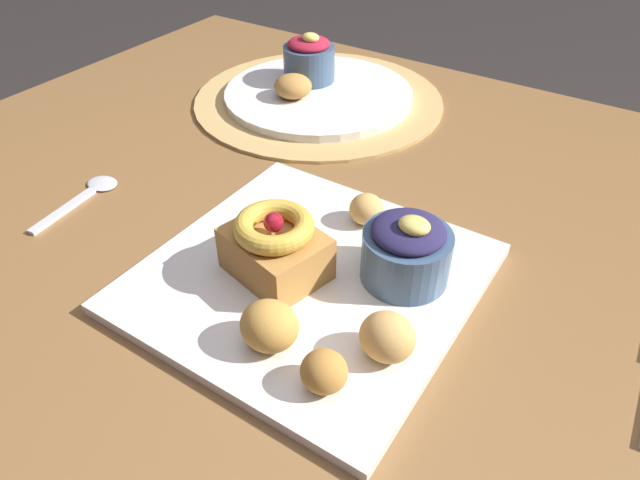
{
  "coord_description": "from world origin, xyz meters",
  "views": [
    {
      "loc": [
        0.19,
        -0.47,
        1.12
      ],
      "look_at": [
        -0.05,
        -0.11,
        0.77
      ],
      "focal_mm": 32.1,
      "sensor_mm": 36.0,
      "label": 1
    }
  ],
  "objects_px": {
    "fritter_middle": "(366,209)",
    "back_pastry": "(293,86)",
    "fritter_front": "(324,371)",
    "spoon": "(86,195)",
    "front_plate": "(309,277)",
    "fritter_extra": "(269,326)",
    "fritter_back": "(387,337)",
    "back_ramekin": "(309,59)",
    "berry_ramekin": "(407,250)",
    "cake_slice": "(275,246)",
    "back_plate": "(319,94)"
  },
  "relations": [
    {
      "from": "fritter_middle",
      "to": "back_pastry",
      "type": "distance_m",
      "value": 0.32
    },
    {
      "from": "fritter_front",
      "to": "spoon",
      "type": "bearing_deg",
      "value": 168.12
    },
    {
      "from": "front_plate",
      "to": "back_pastry",
      "type": "distance_m",
      "value": 0.39
    },
    {
      "from": "back_pastry",
      "to": "fritter_extra",
      "type": "bearing_deg",
      "value": -57.01
    },
    {
      "from": "back_pastry",
      "to": "front_plate",
      "type": "bearing_deg",
      "value": -52.48
    },
    {
      "from": "front_plate",
      "to": "fritter_back",
      "type": "bearing_deg",
      "value": -23.67
    },
    {
      "from": "front_plate",
      "to": "spoon",
      "type": "xyz_separation_m",
      "value": [
        -0.31,
        -0.02,
        -0.0
      ]
    },
    {
      "from": "front_plate",
      "to": "fritter_extra",
      "type": "relative_size",
      "value": 5.92
    },
    {
      "from": "fritter_back",
      "to": "back_ramekin",
      "type": "bearing_deg",
      "value": 130.63
    },
    {
      "from": "berry_ramekin",
      "to": "fritter_front",
      "type": "xyz_separation_m",
      "value": [
        0.01,
        -0.15,
        -0.02
      ]
    },
    {
      "from": "fritter_front",
      "to": "back_pastry",
      "type": "distance_m",
      "value": 0.53
    },
    {
      "from": "spoon",
      "to": "fritter_back",
      "type": "bearing_deg",
      "value": -100.82
    },
    {
      "from": "front_plate",
      "to": "fritter_back",
      "type": "relative_size",
      "value": 6.37
    },
    {
      "from": "spoon",
      "to": "cake_slice",
      "type": "bearing_deg",
      "value": -95.94
    },
    {
      "from": "fritter_back",
      "to": "back_ramekin",
      "type": "relative_size",
      "value": 0.59
    },
    {
      "from": "fritter_back",
      "to": "fritter_extra",
      "type": "distance_m",
      "value": 0.1
    },
    {
      "from": "front_plate",
      "to": "fritter_extra",
      "type": "distance_m",
      "value": 0.1
    },
    {
      "from": "fritter_middle",
      "to": "back_ramekin",
      "type": "relative_size",
      "value": 0.47
    },
    {
      "from": "fritter_middle",
      "to": "back_pastry",
      "type": "height_order",
      "value": "back_pastry"
    },
    {
      "from": "cake_slice",
      "to": "back_ramekin",
      "type": "height_order",
      "value": "back_ramekin"
    },
    {
      "from": "back_pastry",
      "to": "spoon",
      "type": "height_order",
      "value": "back_pastry"
    },
    {
      "from": "cake_slice",
      "to": "berry_ramekin",
      "type": "distance_m",
      "value": 0.12
    },
    {
      "from": "back_plate",
      "to": "fritter_front",
      "type": "bearing_deg",
      "value": -56.22
    },
    {
      "from": "front_plate",
      "to": "fritter_back",
      "type": "height_order",
      "value": "fritter_back"
    },
    {
      "from": "cake_slice",
      "to": "berry_ramekin",
      "type": "bearing_deg",
      "value": 30.18
    },
    {
      "from": "back_ramekin",
      "to": "fritter_extra",
      "type": "bearing_deg",
      "value": -59.42
    },
    {
      "from": "cake_slice",
      "to": "back_plate",
      "type": "xyz_separation_m",
      "value": [
        -0.19,
        0.37,
        -0.03
      ]
    },
    {
      "from": "cake_slice",
      "to": "back_plate",
      "type": "height_order",
      "value": "cake_slice"
    },
    {
      "from": "berry_ramekin",
      "to": "back_pastry",
      "type": "height_order",
      "value": "berry_ramekin"
    },
    {
      "from": "fritter_middle",
      "to": "fritter_extra",
      "type": "bearing_deg",
      "value": -84.74
    },
    {
      "from": "front_plate",
      "to": "berry_ramekin",
      "type": "height_order",
      "value": "berry_ramekin"
    },
    {
      "from": "front_plate",
      "to": "fritter_middle",
      "type": "height_order",
      "value": "fritter_middle"
    },
    {
      "from": "front_plate",
      "to": "berry_ramekin",
      "type": "relative_size",
      "value": 3.56
    },
    {
      "from": "fritter_front",
      "to": "fritter_middle",
      "type": "bearing_deg",
      "value": 111.1
    },
    {
      "from": "fritter_middle",
      "to": "back_plate",
      "type": "relative_size",
      "value": 0.13
    },
    {
      "from": "cake_slice",
      "to": "fritter_extra",
      "type": "relative_size",
      "value": 2.09
    },
    {
      "from": "back_plate",
      "to": "fritter_middle",
      "type": "bearing_deg",
      "value": -47.83
    },
    {
      "from": "front_plate",
      "to": "spoon",
      "type": "distance_m",
      "value": 0.31
    },
    {
      "from": "berry_ramekin",
      "to": "fritter_middle",
      "type": "bearing_deg",
      "value": 142.7
    },
    {
      "from": "cake_slice",
      "to": "back_pastry",
      "type": "bearing_deg",
      "value": 122.91
    },
    {
      "from": "berry_ramekin",
      "to": "cake_slice",
      "type": "bearing_deg",
      "value": -149.82
    },
    {
      "from": "spoon",
      "to": "back_ramekin",
      "type": "bearing_deg",
      "value": -14.65
    },
    {
      "from": "cake_slice",
      "to": "fritter_middle",
      "type": "height_order",
      "value": "cake_slice"
    },
    {
      "from": "front_plate",
      "to": "back_plate",
      "type": "xyz_separation_m",
      "value": [
        -0.22,
        0.35,
        0.01
      ]
    },
    {
      "from": "front_plate",
      "to": "berry_ramekin",
      "type": "xyz_separation_m",
      "value": [
        0.08,
        0.05,
        0.04
      ]
    },
    {
      "from": "cake_slice",
      "to": "back_ramekin",
      "type": "relative_size",
      "value": 1.33
    },
    {
      "from": "fritter_middle",
      "to": "berry_ramekin",
      "type": "bearing_deg",
      "value": -37.3
    },
    {
      "from": "berry_ramekin",
      "to": "spoon",
      "type": "distance_m",
      "value": 0.4
    },
    {
      "from": "front_plate",
      "to": "back_pastry",
      "type": "relative_size",
      "value": 5.37
    },
    {
      "from": "cake_slice",
      "to": "back_pastry",
      "type": "height_order",
      "value": "cake_slice"
    }
  ]
}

